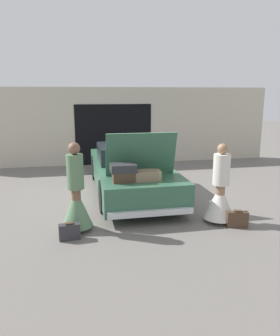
{
  "coord_description": "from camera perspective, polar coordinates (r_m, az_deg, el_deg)",
  "views": [
    {
      "loc": [
        -1.41,
        -8.35,
        2.59
      ],
      "look_at": [
        0.0,
        -1.31,
        0.94
      ],
      "focal_mm": 35.0,
      "sensor_mm": 36.0,
      "label": 1
    }
  ],
  "objects": [
    {
      "name": "garage_wall_back",
      "position": [
        12.18,
        -4.65,
        7.23
      ],
      "size": [
        12.0,
        0.14,
        2.8
      ],
      "color": "beige",
      "rests_on": "ground_plane"
    },
    {
      "name": "suitcase_beside_right_person",
      "position": [
        6.8,
        16.59,
        -8.55
      ],
      "size": [
        0.43,
        0.23,
        0.35
      ],
      "color": "#473323",
      "rests_on": "ground_plane"
    },
    {
      "name": "car",
      "position": [
        8.7,
        -1.71,
        -0.49
      ],
      "size": [
        1.87,
        4.86,
        1.77
      ],
      "color": "#336047",
      "rests_on": "ground_plane"
    },
    {
      "name": "person_left",
      "position": [
        6.36,
        -11.03,
        -5.44
      ],
      "size": [
        0.6,
        0.6,
        1.71
      ],
      "rotation": [
        0.0,
        0.0,
        -1.76
      ],
      "color": "brown",
      "rests_on": "ground_plane"
    },
    {
      "name": "person_right",
      "position": [
        6.86,
        13.78,
        -4.53
      ],
      "size": [
        0.64,
        0.64,
        1.63
      ],
      "rotation": [
        0.0,
        0.0,
        1.51
      ],
      "color": "#997051",
      "rests_on": "ground_plane"
    },
    {
      "name": "ground_plane",
      "position": [
        8.86,
        -1.67,
        -4.08
      ],
      "size": [
        40.0,
        40.0,
        0.0
      ],
      "primitive_type": "plane",
      "color": "slate"
    },
    {
      "name": "suitcase_beside_left_person",
      "position": [
        6.14,
        -12.18,
        -10.78
      ],
      "size": [
        0.39,
        0.18,
        0.33
      ],
      "color": "#2D2D33",
      "rests_on": "ground_plane"
    }
  ]
}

